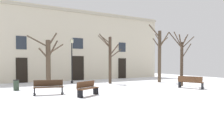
{
  "coord_description": "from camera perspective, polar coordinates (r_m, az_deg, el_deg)",
  "views": [
    {
      "loc": [
        -7.57,
        -12.0,
        1.93
      ],
      "look_at": [
        0.0,
        1.8,
        1.35
      ],
      "focal_mm": 32.22,
      "sensor_mm": 36.0,
      "label": 1
    }
  ],
  "objects": [
    {
      "name": "bench_near_center_tree",
      "position": [
        16.09,
        21.35,
        -3.17
      ],
      "size": [
        1.06,
        1.86,
        0.92
      ],
      "rotation": [
        0.0,
        0.0,
        1.93
      ],
      "color": "#51331E",
      "rests_on": "ground"
    },
    {
      "name": "tree_near_facade",
      "position": [
        18.4,
        -0.6,
        3.73
      ],
      "size": [
        2.79,
        3.25,
        4.6
      ],
      "color": "#423326",
      "rests_on": "ground"
    },
    {
      "name": "ground_plane",
      "position": [
        14.32,
        3.49,
        -5.64
      ],
      "size": [
        33.76,
        33.76,
        0.0
      ],
      "primitive_type": "plane",
      "color": "white"
    },
    {
      "name": "tree_right_of_center",
      "position": [
        17.6,
        -17.62,
        2.78
      ],
      "size": [
        2.63,
        2.04,
        4.59
      ],
      "color": "#4C3D2D",
      "rests_on": "ground"
    },
    {
      "name": "tree_foreground",
      "position": [
        20.22,
        13.34,
        4.47
      ],
      "size": [
        2.57,
        1.91,
        5.49
      ],
      "color": "#4C3D2D",
      "rests_on": "ground"
    },
    {
      "name": "bench_facing_shops",
      "position": [
        12.68,
        -17.56,
        -4.6
      ],
      "size": [
        1.77,
        0.73,
        0.89
      ],
      "rotation": [
        0.0,
        0.0,
        6.1
      ],
      "color": "#3D2819",
      "rests_on": "ground"
    },
    {
      "name": "litter_bin",
      "position": [
        15.45,
        -25.54,
        -3.89
      ],
      "size": [
        0.39,
        0.39,
        0.73
      ],
      "color": "#2D3D2D",
      "rests_on": "ground"
    },
    {
      "name": "bench_back_to_back_left",
      "position": [
        11.74,
        -6.94,
        -5.17
      ],
      "size": [
        1.56,
        1.11,
        0.86
      ],
      "rotation": [
        0.0,
        0.0,
        0.5
      ],
      "color": "#51331E",
      "rests_on": "ground"
    },
    {
      "name": "tree_left_of_center",
      "position": [
        17.53,
        19.16,
        3.03
      ],
      "size": [
        2.35,
        2.13,
        4.56
      ],
      "color": "#423326",
      "rests_on": "ground"
    },
    {
      "name": "streetlamp",
      "position": [
        19.15,
        -11.33,
        3.89
      ],
      "size": [
        0.3,
        0.3,
        4.18
      ],
      "color": "black",
      "rests_on": "ground"
    },
    {
      "name": "building_facade",
      "position": [
        22.61,
        -9.14,
        7.09
      ],
      "size": [
        21.1,
        0.6,
        7.7
      ],
      "color": "beige",
      "rests_on": "ground"
    }
  ]
}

